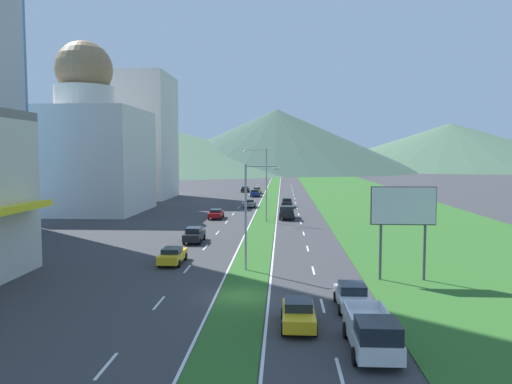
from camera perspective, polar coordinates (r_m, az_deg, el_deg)
name	(u,v)px	position (r m, az deg, el deg)	size (l,w,h in m)	color
ground_plane	(242,297)	(32.84, -1.62, -12.05)	(600.00, 600.00, 0.00)	#38383A
grass_median	(269,204)	(91.89, 1.48, -1.40)	(3.20, 240.00, 0.06)	#2D6023
grass_verge_right	(380,205)	(93.60, 14.19, -1.43)	(24.00, 240.00, 0.06)	#2D6023
lane_dash_left_1	(106,366)	(23.87, -16.95, -18.70)	(0.16, 2.80, 0.01)	silver
lane_dash_left_2	(159,303)	(32.15, -11.18, -12.49)	(0.16, 2.80, 0.01)	silver
lane_dash_left_3	(187,269)	(40.82, -7.96, -8.81)	(0.16, 2.80, 0.01)	silver
lane_dash_left_4	(205,247)	(49.69, -5.91, -6.41)	(0.16, 2.80, 0.01)	silver
lane_dash_left_5	(217,233)	(58.65, -4.49, -4.74)	(0.16, 2.80, 0.01)	silver
lane_dash_left_6	(226,222)	(67.68, -3.46, -3.51)	(0.16, 2.80, 0.01)	silver
lane_dash_left_7	(233,214)	(76.76, -2.67, -2.57)	(0.16, 2.80, 0.01)	silver
lane_dash_left_8	(238,208)	(85.86, -2.05, -1.83)	(0.16, 2.80, 0.01)	silver
lane_dash_left_9	(243,203)	(94.97, -1.55, -1.23)	(0.16, 2.80, 0.01)	silver
lane_dash_left_10	(246,198)	(104.11, -1.13, -0.73)	(0.16, 2.80, 0.01)	silver
lane_dash_left_11	(249,195)	(113.25, -0.79, -0.32)	(0.16, 2.80, 0.01)	silver
lane_dash_left_12	(252,192)	(122.41, -0.49, 0.03)	(0.16, 2.80, 0.01)	silver
lane_dash_left_13	(254,189)	(131.57, -0.24, 0.34)	(0.16, 2.80, 0.01)	silver
lane_dash_left_14	(256,187)	(140.73, -0.02, 0.60)	(0.16, 2.80, 0.01)	silver
lane_dash_left_15	(257,185)	(149.90, 0.17, 0.83)	(0.16, 2.80, 0.01)	silver
lane_dash_right_1	(340,371)	(22.72, 9.68, -19.80)	(0.16, 2.80, 0.01)	silver
lane_dash_right_2	(323,306)	(31.30, 7.72, -12.91)	(0.16, 2.80, 0.01)	silver
lane_dash_right_3	(313,270)	(40.16, 6.66, -9.01)	(0.16, 2.80, 0.01)	silver
lane_dash_right_4	(308,249)	(49.14, 6.00, -6.53)	(0.16, 2.80, 0.01)	silver
lane_dash_right_5	(304,234)	(58.19, 5.55, -4.82)	(0.16, 2.80, 0.01)	silver
lane_dash_right_6	(301,223)	(67.29, 5.22, -3.57)	(0.16, 2.80, 0.01)	silver
lane_dash_right_7	(299,214)	(76.41, 4.97, -2.61)	(0.16, 2.80, 0.01)	silver
lane_dash_right_8	(297,208)	(85.54, 4.78, -1.86)	(0.16, 2.80, 0.01)	silver
lane_dash_right_9	(296,203)	(94.69, 4.62, -1.26)	(0.16, 2.80, 0.01)	silver
lane_dash_right_10	(295,199)	(103.85, 4.49, -0.76)	(0.16, 2.80, 0.01)	silver
lane_dash_right_11	(294,195)	(113.02, 4.38, -0.34)	(0.16, 2.80, 0.01)	silver
lane_dash_right_12	(293,192)	(122.19, 4.29, 0.01)	(0.16, 2.80, 0.01)	silver
lane_dash_right_13	(292,189)	(131.36, 4.21, 0.32)	(0.16, 2.80, 0.01)	silver
lane_dash_right_14	(292,187)	(140.54, 4.14, 0.59)	(0.16, 2.80, 0.01)	silver
lane_dash_right_15	(291,185)	(149.72, 4.08, 0.82)	(0.16, 2.80, 0.01)	silver
edge_line_median_left	(259,204)	(91.96, 0.39, -1.41)	(0.16, 240.00, 0.01)	silver
edge_line_median_right	(278,204)	(91.86, 2.57, -1.42)	(0.16, 240.00, 0.01)	silver
domed_building	(86,148)	(83.94, -19.09, 4.88)	(18.01, 18.01, 27.23)	silver
midrise_colored	(134,137)	(107.99, -14.00, 6.22)	(15.84, 15.84, 25.98)	silver
hill_far_left	(168,151)	(272.51, -10.22, 4.74)	(185.20, 185.20, 22.63)	#47664C
hill_far_center	(277,140)	(274.98, 2.44, 6.01)	(154.23, 154.23, 34.23)	#3D5647
hill_far_right	(450,146)	(340.34, 21.60, 4.98)	(183.70, 183.70, 29.23)	#47664C
street_lamp_near	(250,209)	(39.10, -0.73, -2.02)	(2.84, 0.42, 8.52)	#99999E
street_lamp_mid	(264,180)	(67.17, 0.92, 1.39)	(3.30, 0.41, 10.07)	#99999E
billboard_roadside	(403,211)	(37.45, 16.73, -2.08)	(4.76, 0.28, 6.97)	#4C4C51
car_0	(173,255)	(42.72, -9.65, -7.24)	(1.88, 4.45, 1.40)	yellow
car_1	(245,189)	(121.43, -1.26, 0.33)	(1.94, 4.32, 1.37)	black
car_2	(287,203)	(86.97, 3.61, -1.24)	(1.94, 4.28, 1.56)	black
car_3	(255,193)	(108.09, -0.11, -0.13)	(2.04, 4.07, 1.54)	navy
car_4	(216,214)	(71.48, -4.66, -2.52)	(1.97, 4.35, 1.37)	maroon
car_5	(352,296)	(30.92, 11.10, -11.74)	(1.95, 4.22, 1.48)	silver
car_6	(194,235)	(52.62, -7.18, -4.93)	(1.89, 4.43, 1.61)	black
car_7	(298,313)	(27.32, 4.94, -13.85)	(1.86, 4.07, 1.46)	yellow
car_8	(250,203)	(86.18, -0.75, -1.32)	(1.97, 4.02, 1.40)	slate
car_9	(257,190)	(116.46, 0.14, 0.19)	(1.89, 4.31, 1.50)	yellow
pickup_truck_0	(372,333)	(24.40, 13.33, -15.64)	(2.18, 5.40, 2.00)	silver
pickup_truck_1	(287,212)	(70.96, 3.58, -2.35)	(2.18, 5.40, 2.00)	black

